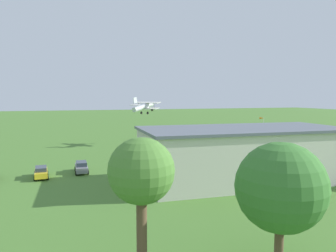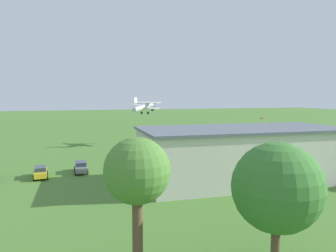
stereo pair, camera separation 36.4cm
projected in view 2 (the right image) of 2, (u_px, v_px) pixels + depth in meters
ground_plane at (177, 142)px, 82.97m from camera, size 400.00×400.00×0.00m
hangar at (242, 154)px, 44.72m from camera, size 27.96×13.80×7.22m
biplane at (144, 107)px, 77.78m from camera, size 7.60×7.44×4.09m
car_white at (132, 164)px, 51.67m from camera, size 2.23×4.58×1.48m
car_grey at (81, 167)px, 49.48m from camera, size 1.95×4.64×1.67m
car_yellow at (41, 172)px, 46.37m from camera, size 2.08×4.62×1.58m
person_by_parked_cars at (149, 159)px, 56.01m from camera, size 0.53×0.53×1.65m
person_watching_takeoff at (151, 157)px, 57.75m from camera, size 0.53×0.53×1.59m
person_near_hangar_door at (214, 154)px, 60.11m from camera, size 0.53×0.53×1.71m
person_at_fence_line at (241, 152)px, 63.12m from camera, size 0.47×0.47×1.58m
person_beside_truck at (267, 152)px, 62.27m from camera, size 0.39×0.39×1.69m
tree_behind_hangar_right at (137, 173)px, 19.83m from camera, size 4.08×4.08×9.02m
tree_behind_hangar_left at (277, 188)px, 21.53m from camera, size 6.00×6.00×8.51m
windsock at (263, 119)px, 98.38m from camera, size 1.37×1.42×5.21m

